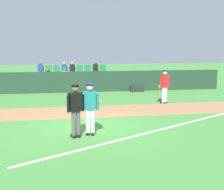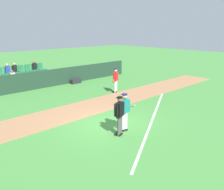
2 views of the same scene
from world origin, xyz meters
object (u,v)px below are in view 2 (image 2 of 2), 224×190
Objects in this scene: equipment_bag at (76,81)px; umpire_home_plate at (119,114)px; batter_teal_jersey at (125,111)px; runner_red_jersey at (116,80)px.

umpire_home_plate is at bearing -115.02° from equipment_bag.
batter_teal_jersey is 6.68m from runner_red_jersey.
umpire_home_plate is (-0.50, -0.18, 0.03)m from batter_teal_jersey.
umpire_home_plate is 7.15m from runner_red_jersey.
batter_teal_jersey reaches higher than equipment_bag.
equipment_bag is (-0.33, 4.45, -0.78)m from runner_red_jersey.
batter_teal_jersey is 1.00× the size of runner_red_jersey.
batter_teal_jersey is at bearing 19.49° from umpire_home_plate.
runner_red_jersey is at bearing 47.20° from umpire_home_plate.
runner_red_jersey is at bearing 49.32° from batter_teal_jersey.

